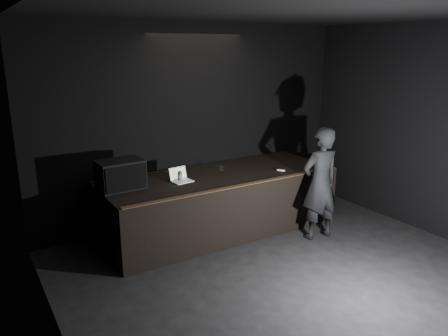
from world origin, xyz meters
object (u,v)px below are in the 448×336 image
at_px(person, 320,184).
at_px(laptop, 180,178).
at_px(stage_riser, 219,202).
at_px(beer_can, 180,177).
at_px(stage_monitor, 121,175).

bearing_deg(person, laptop, -25.66).
bearing_deg(stage_riser, beer_can, -176.26).
distance_m(stage_monitor, beer_can, 0.94).
height_order(laptop, person, person).
relative_size(stage_riser, person, 2.13).
height_order(stage_monitor, beer_can, stage_monitor).
distance_m(beer_can, person, 2.27).
relative_size(laptop, beer_can, 1.93).
relative_size(stage_riser, beer_can, 22.65).
height_order(stage_monitor, person, person).
distance_m(stage_monitor, person, 3.17).
bearing_deg(stage_riser, laptop, -179.71).
bearing_deg(stage_riser, person, -42.97).
bearing_deg(stage_riser, stage_monitor, 176.00).
xyz_separation_m(laptop, beer_can, (-0.03, -0.05, 0.03)).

